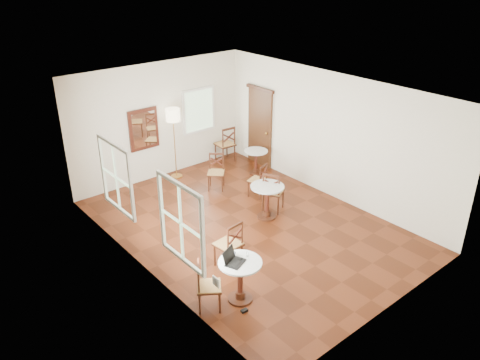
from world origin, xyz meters
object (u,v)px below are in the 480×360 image
at_px(chair_mid_b, 273,191).
at_px(chair_back_a, 225,144).
at_px(floor_lamp, 173,120).
at_px(mouse, 240,259).
at_px(laptop, 233,259).
at_px(chair_near_b, 208,286).
at_px(chair_mid_a, 258,180).
at_px(power_adapter, 244,311).
at_px(cafe_table_near, 240,277).
at_px(cafe_table_back, 256,159).
at_px(chair_near_a, 229,244).
at_px(navy_mug, 233,254).
at_px(cafe_table_mid, 267,198).
at_px(water_glass, 248,254).
at_px(chair_back_b, 216,172).

distance_m(chair_mid_b, chair_back_a, 3.11).
xyz_separation_m(floor_lamp, mouse, (-1.86, -4.87, -0.79)).
relative_size(floor_lamp, laptop, 4.54).
relative_size(chair_near_b, chair_mid_a, 1.02).
xyz_separation_m(floor_lamp, power_adapter, (-2.04, -5.19, -1.56)).
distance_m(cafe_table_near, mouse, 0.32).
height_order(chair_near_b, chair_back_a, chair_back_a).
height_order(cafe_table_back, chair_back_a, chair_back_a).
bearing_deg(chair_mid_b, chair_near_b, 90.36).
height_order(laptop, power_adapter, laptop).
distance_m(chair_near_a, laptop, 1.06).
xyz_separation_m(cafe_table_back, mouse, (-3.62, -3.67, 0.39)).
distance_m(chair_mid_b, navy_mug, 3.13).
bearing_deg(cafe_table_mid, navy_mug, -145.04).
bearing_deg(cafe_table_mid, mouse, -141.94).
bearing_deg(cafe_table_mid, floor_lamp, 96.76).
distance_m(chair_near_b, laptop, 0.60).
relative_size(cafe_table_mid, chair_mid_a, 0.92).
height_order(floor_lamp, navy_mug, floor_lamp).
height_order(chair_near_a, chair_mid_a, chair_near_a).
bearing_deg(chair_mid_b, chair_near_a, 87.65).
bearing_deg(chair_mid_b, cafe_table_near, 97.96).
xyz_separation_m(cafe_table_back, chair_back_a, (-0.10, 1.19, 0.11)).
relative_size(laptop, mouse, 3.87).
bearing_deg(mouse, chair_near_b, 141.44).
relative_size(floor_lamp, water_glass, 21.04).
bearing_deg(cafe_table_mid, chair_near_b, -150.39).
distance_m(chair_near_b, chair_mid_b, 3.58).
distance_m(cafe_table_near, chair_mid_b, 3.24).
distance_m(mouse, water_glass, 0.17).
bearing_deg(power_adapter, chair_mid_b, 39.11).
xyz_separation_m(chair_near_a, chair_back_b, (1.82, 2.80, -0.03)).
bearing_deg(laptop, chair_near_a, 31.98).
bearing_deg(laptop, chair_back_a, 30.06).
bearing_deg(chair_back_b, water_glass, -76.37).
bearing_deg(navy_mug, mouse, -82.67).
bearing_deg(chair_back_a, floor_lamp, 4.40).
bearing_deg(mouse, power_adapter, -142.49).
bearing_deg(power_adapter, chair_mid_a, 45.07).
xyz_separation_m(cafe_table_mid, laptop, (-2.37, -1.71, 0.35)).
bearing_deg(chair_back_a, chair_back_b, 48.63).
height_order(cafe_table_mid, cafe_table_back, cafe_table_mid).
relative_size(cafe_table_back, chair_mid_b, 0.68).
relative_size(mouse, water_glass, 1.20).
xyz_separation_m(chair_mid_b, floor_lamp, (-0.70, 2.96, 1.10)).
distance_m(cafe_table_back, power_adapter, 5.53).
bearing_deg(floor_lamp, chair_mid_b, -76.76).
relative_size(chair_mid_b, mouse, 9.20).
xyz_separation_m(cafe_table_near, chair_mid_a, (2.82, 2.69, -0.06)).
bearing_deg(laptop, chair_mid_b, 11.97).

